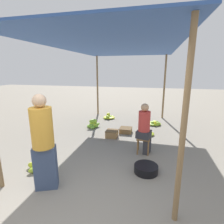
# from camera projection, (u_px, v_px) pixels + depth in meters

# --- Properties ---
(ground_plane) EXTENTS (40.00, 40.00, 0.00)m
(ground_plane) POSITION_uv_depth(u_px,v_px,m) (70.00, 214.00, 2.68)
(ground_plane) COLOR gray
(ground_plane) RESTS_ON ground
(canopy_post_front_right) EXTENTS (0.08, 0.08, 2.79)m
(canopy_post_front_right) POSITION_uv_depth(u_px,v_px,m) (183.00, 130.00, 2.27)
(canopy_post_front_right) COLOR olive
(canopy_post_front_right) RESTS_ON ground
(canopy_post_back_left) EXTENTS (0.08, 0.08, 2.79)m
(canopy_post_back_left) POSITION_uv_depth(u_px,v_px,m) (97.00, 86.00, 8.44)
(canopy_post_back_left) COLOR olive
(canopy_post_back_left) RESTS_ON ground
(canopy_post_back_right) EXTENTS (0.08, 0.08, 2.79)m
(canopy_post_back_right) POSITION_uv_depth(u_px,v_px,m) (164.00, 87.00, 7.72)
(canopy_post_back_right) COLOR olive
(canopy_post_back_right) RESTS_ON ground
(canopy_tarp) EXTENTS (3.51, 6.18, 0.04)m
(canopy_tarp) POSITION_uv_depth(u_px,v_px,m) (116.00, 46.00, 5.02)
(canopy_tarp) COLOR #33569E
(canopy_tarp) RESTS_ON canopy_post_front_left
(vendor_foreground) EXTENTS (0.49, 0.49, 1.77)m
(vendor_foreground) POSITION_uv_depth(u_px,v_px,m) (43.00, 142.00, 3.08)
(vendor_foreground) COLOR #384766
(vendor_foreground) RESTS_ON ground
(stool) EXTENTS (0.34, 0.34, 0.44)m
(stool) POSITION_uv_depth(u_px,v_px,m) (143.00, 140.00, 4.58)
(stool) COLOR brown
(stool) RESTS_ON ground
(vendor_seated) EXTENTS (0.41, 0.41, 1.34)m
(vendor_seated) POSITION_uv_depth(u_px,v_px,m) (145.00, 128.00, 4.49)
(vendor_seated) COLOR #2D2D33
(vendor_seated) RESTS_ON ground
(basin_black) EXTENTS (0.51, 0.51, 0.17)m
(basin_black) POSITION_uv_depth(u_px,v_px,m) (146.00, 169.00, 3.75)
(basin_black) COLOR black
(basin_black) RESTS_ON ground
(banana_pile_left_0) EXTENTS (0.60, 0.70, 0.18)m
(banana_pile_left_0) POSITION_uv_depth(u_px,v_px,m) (43.00, 164.00, 3.97)
(banana_pile_left_0) COLOR #B2CB2C
(banana_pile_left_0) RESTS_ON ground
(banana_pile_left_1) EXTENTS (0.49, 0.53, 0.32)m
(banana_pile_left_1) POSITION_uv_depth(u_px,v_px,m) (93.00, 125.00, 6.68)
(banana_pile_left_1) COLOR #9EC430
(banana_pile_left_1) RESTS_ON ground
(banana_pile_left_2) EXTENTS (0.52, 0.55, 0.25)m
(banana_pile_left_2) POSITION_uv_depth(u_px,v_px,m) (109.00, 117.00, 7.92)
(banana_pile_left_2) COLOR #90BE32
(banana_pile_left_2) RESTS_ON ground
(banana_pile_right_0) EXTENTS (0.51, 0.44, 0.19)m
(banana_pile_right_0) POSITION_uv_depth(u_px,v_px,m) (147.00, 133.00, 5.95)
(banana_pile_right_0) COLOR yellow
(banana_pile_right_0) RESTS_ON ground
(banana_pile_right_1) EXTENTS (0.59, 0.53, 0.19)m
(banana_pile_right_1) POSITION_uv_depth(u_px,v_px,m) (154.00, 123.00, 7.02)
(banana_pile_right_1) COLOR #88BB34
(banana_pile_right_1) RESTS_ON ground
(crate_near) EXTENTS (0.42, 0.42, 0.17)m
(crate_near) POSITION_uv_depth(u_px,v_px,m) (126.00, 130.00, 6.15)
(crate_near) COLOR brown
(crate_near) RESTS_ON ground
(crate_mid) EXTENTS (0.38, 0.38, 0.23)m
(crate_mid) POSITION_uv_depth(u_px,v_px,m) (112.00, 134.00, 5.73)
(crate_mid) COLOR olive
(crate_mid) RESTS_ON ground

